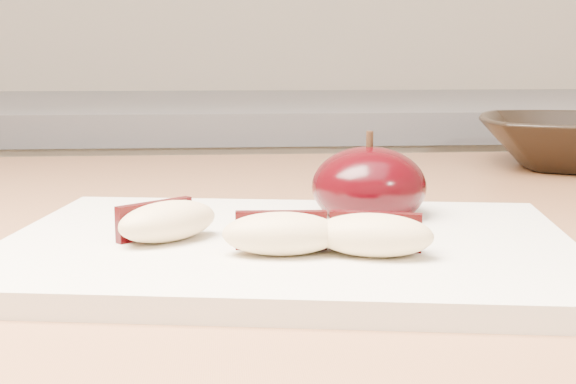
{
  "coord_description": "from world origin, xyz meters",
  "views": [
    {
      "loc": [
        0.06,
        -0.07,
        1.01
      ],
      "look_at": [
        0.09,
        0.36,
        0.94
      ],
      "focal_mm": 50.0,
      "sensor_mm": 36.0,
      "label": 1
    }
  ],
  "objects": [
    {
      "name": "apple_wedge_c",
      "position": [
        0.13,
        0.31,
        0.92
      ],
      "size": [
        0.06,
        0.04,
        0.02
      ],
      "rotation": [
        0.0,
        0.0,
        -0.28
      ],
      "color": "#D9BC8A",
      "rests_on": "cutting_board"
    },
    {
      "name": "apple_wedge_a",
      "position": [
        0.03,
        0.35,
        0.92
      ],
      "size": [
        0.06,
        0.06,
        0.02
      ],
      "rotation": [
        0.0,
        0.0,
        0.68
      ],
      "color": "#D9BC8A",
      "rests_on": "cutting_board"
    },
    {
      "name": "cutting_board",
      "position": [
        0.09,
        0.36,
        0.91
      ],
      "size": [
        0.34,
        0.27,
        0.01
      ],
      "primitive_type": "cube",
      "rotation": [
        0.0,
        0.0,
        -0.16
      ],
      "color": "silver",
      "rests_on": "island_counter"
    },
    {
      "name": "back_cabinet",
      "position": [
        0.0,
        1.2,
        0.47
      ],
      "size": [
        2.4,
        0.62,
        0.94
      ],
      "color": "silver",
      "rests_on": "ground"
    },
    {
      "name": "apple_half",
      "position": [
        0.15,
        0.41,
        0.93
      ],
      "size": [
        0.09,
        0.09,
        0.06
      ],
      "rotation": [
        0.0,
        0.0,
        -0.3
      ],
      "color": "black",
      "rests_on": "cutting_board"
    },
    {
      "name": "apple_wedge_b",
      "position": [
        0.09,
        0.32,
        0.92
      ],
      "size": [
        0.06,
        0.03,
        0.02
      ],
      "rotation": [
        0.0,
        0.0,
        -0.06
      ],
      "color": "#D9BC8A",
      "rests_on": "cutting_board"
    }
  ]
}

